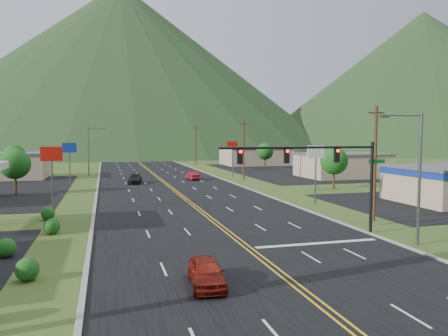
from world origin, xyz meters
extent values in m
plane|color=#243C15|center=(0.00, 0.00, 0.00)|extent=(500.00, 500.00, 0.00)
cube|color=black|center=(0.00, 0.00, 0.00)|extent=(20.00, 460.00, 0.04)
cylinder|color=black|center=(10.50, 14.00, 3.50)|extent=(0.24, 0.24, 7.00)
cylinder|color=black|center=(4.50, 14.00, 6.60)|extent=(12.00, 0.18, 0.18)
cube|color=#0C591E|center=(10.90, 14.00, 5.50)|extent=(1.40, 0.06, 0.30)
cube|color=black|center=(7.50, 14.00, 6.00)|extent=(0.35, 0.28, 1.05)
sphere|color=#FF0C05|center=(7.50, 13.82, 6.35)|extent=(0.22, 0.22, 0.22)
cube|color=black|center=(3.50, 14.00, 6.00)|extent=(0.35, 0.28, 1.05)
sphere|color=#FF0C05|center=(3.50, 13.82, 6.35)|extent=(0.22, 0.22, 0.22)
cube|color=black|center=(0.00, 14.00, 6.00)|extent=(0.35, 0.28, 1.05)
sphere|color=#FF0C05|center=(0.00, 13.82, 6.35)|extent=(0.22, 0.22, 0.22)
cylinder|color=#59595E|center=(11.50, 10.00, 4.50)|extent=(0.20, 0.20, 9.00)
cylinder|color=#59595E|center=(10.06, 10.00, 8.80)|extent=(2.88, 0.12, 0.12)
cube|color=#59595E|center=(8.62, 10.00, 8.70)|extent=(0.60, 0.25, 0.18)
cylinder|color=#59595E|center=(-12.00, 70.00, 4.50)|extent=(0.20, 0.20, 9.00)
cylinder|color=#59595E|center=(-10.56, 70.00, 8.80)|extent=(2.88, 0.12, 0.12)
cube|color=#59595E|center=(-9.12, 70.00, 8.70)|extent=(0.60, 0.25, 0.18)
cube|color=tan|center=(32.00, 55.00, 2.00)|extent=(14.00, 11.00, 4.00)
cube|color=#4C4C51|center=(32.00, 55.00, 4.15)|extent=(14.40, 11.40, 0.30)
cube|color=tan|center=(28.00, 90.00, 2.10)|extent=(16.00, 12.00, 4.20)
cube|color=maroon|center=(28.00, 90.00, 4.35)|extent=(16.40, 12.40, 0.30)
cylinder|color=#59595E|center=(-14.00, 30.00, 2.50)|extent=(0.16, 0.16, 5.00)
cube|color=#B8120A|center=(-14.00, 30.00, 5.70)|extent=(2.00, 0.18, 1.40)
cylinder|color=#59595E|center=(-14.00, 52.00, 2.50)|extent=(0.16, 0.16, 5.00)
cube|color=navy|center=(-14.00, 52.00, 5.70)|extent=(2.00, 0.18, 1.40)
cylinder|color=#59595E|center=(13.00, 28.00, 2.50)|extent=(0.16, 0.16, 5.00)
cube|color=white|center=(13.00, 28.00, 5.70)|extent=(2.00, 0.18, 1.40)
cylinder|color=#59595E|center=(13.00, 60.00, 2.50)|extent=(0.16, 0.16, 5.00)
cube|color=#B8120A|center=(13.00, 60.00, 5.70)|extent=(2.00, 0.18, 1.40)
cylinder|color=#382314|center=(-20.00, 45.00, 1.50)|extent=(0.30, 0.30, 3.00)
sphere|color=#174413|center=(-20.00, 45.00, 3.90)|extent=(3.84, 3.84, 3.84)
cylinder|color=#382314|center=(-25.00, 72.00, 1.50)|extent=(0.30, 0.30, 3.00)
sphere|color=#174413|center=(-25.00, 72.00, 3.90)|extent=(3.84, 3.84, 3.84)
cylinder|color=#382314|center=(22.00, 40.00, 1.50)|extent=(0.30, 0.30, 3.00)
sphere|color=#174413|center=(22.00, 40.00, 3.90)|extent=(3.84, 3.84, 3.84)
cylinder|color=#382314|center=(26.00, 78.00, 1.50)|extent=(0.30, 0.30, 3.00)
sphere|color=#174413|center=(26.00, 78.00, 3.90)|extent=(3.84, 3.84, 3.84)
cylinder|color=#382314|center=(13.50, 18.00, 5.00)|extent=(0.28, 0.28, 10.00)
cube|color=#382314|center=(13.50, 18.00, 9.40)|extent=(1.60, 0.12, 0.12)
cylinder|color=#382314|center=(13.50, 55.00, 5.00)|extent=(0.28, 0.28, 10.00)
cube|color=#382314|center=(13.50, 55.00, 9.40)|extent=(1.60, 0.12, 0.12)
cylinder|color=#382314|center=(13.50, 95.00, 5.00)|extent=(0.28, 0.28, 10.00)
cube|color=#382314|center=(13.50, 95.00, 9.40)|extent=(1.60, 0.12, 0.12)
cylinder|color=#382314|center=(13.50, 135.00, 5.00)|extent=(0.28, 0.28, 10.00)
cube|color=#382314|center=(13.50, 135.00, 9.40)|extent=(1.60, 0.12, 0.12)
cone|color=#1D3518|center=(0.00, 220.00, 42.50)|extent=(220.00, 220.00, 85.00)
cone|color=#1D3518|center=(147.84, 176.19, 35.00)|extent=(180.00, 180.00, 70.00)
imported|color=maroon|center=(-4.30, 5.74, 0.69)|extent=(2.00, 4.20, 1.39)
imported|color=black|center=(-4.60, 53.75, 0.69)|extent=(2.59, 4.98, 1.38)
imported|color=maroon|center=(5.15, 57.00, 0.68)|extent=(1.86, 4.24, 1.35)
camera|label=1|loc=(-9.02, -14.84, 7.46)|focal=35.00mm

